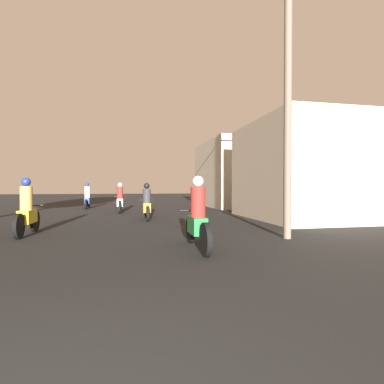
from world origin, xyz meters
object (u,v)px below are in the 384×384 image
object	(u,v)px
motorcycle_white	(120,201)
utility_pole_near	(288,100)
building_right_far	(245,175)
motorcycle_orange	(147,205)
motorcycle_blue	(87,198)
building_right_near	(306,171)
motorcycle_yellow	(27,212)
motorcycle_green	(197,220)

from	to	relation	value
motorcycle_white	utility_pole_near	xyz separation A→B (m)	(4.55, -9.12, 2.99)
motorcycle_white	building_right_far	distance (m)	9.54
motorcycle_orange	building_right_far	size ratio (longest dim) A/B	0.29
motorcycle_blue	building_right_near	distance (m)	13.01
motorcycle_yellow	building_right_near	bearing A→B (deg)	22.59
building_right_far	utility_pole_near	size ratio (longest dim) A/B	1.00
motorcycle_orange	motorcycle_green	bearing A→B (deg)	-91.84
motorcycle_white	utility_pole_near	distance (m)	10.62
motorcycle_yellow	motorcycle_blue	bearing A→B (deg)	97.93
motorcycle_white	building_right_near	xyz separation A→B (m)	(7.93, -4.66, 1.42)
motorcycle_green	building_right_near	distance (m)	8.10
motorcycle_blue	building_right_near	xyz separation A→B (m)	(10.05, -8.15, 1.39)
building_right_far	utility_pole_near	world-z (taller)	utility_pole_near
motorcycle_green	motorcycle_white	bearing A→B (deg)	94.10
motorcycle_green	building_right_far	xyz separation A→B (m)	(6.61, 13.84, 1.60)
motorcycle_yellow	utility_pole_near	world-z (taller)	utility_pole_near
building_right_far	motorcycle_white	bearing A→B (deg)	-155.54
building_right_near	motorcycle_orange	bearing A→B (deg)	172.25
motorcycle_white	motorcycle_blue	xyz separation A→B (m)	(-2.11, 3.49, 0.03)
motorcycle_green	building_right_far	size ratio (longest dim) A/B	0.31
motorcycle_green	building_right_near	size ratio (longest dim) A/B	0.38
building_right_far	motorcycle_blue	bearing A→B (deg)	-177.84
motorcycle_green	building_right_near	bearing A→B (deg)	34.46
building_right_near	building_right_far	size ratio (longest dim) A/B	0.83
motorcycle_yellow	motorcycle_white	xyz separation A→B (m)	(2.30, 7.15, -0.01)
motorcycle_yellow	building_right_far	distance (m)	15.57
motorcycle_blue	building_right_far	distance (m)	10.80
utility_pole_near	motorcycle_yellow	bearing A→B (deg)	163.93
motorcycle_yellow	motorcycle_white	size ratio (longest dim) A/B	1.01
motorcycle_orange	building_right_near	world-z (taller)	building_right_near
building_right_near	utility_pole_near	bearing A→B (deg)	-127.20
building_right_far	utility_pole_near	xyz separation A→B (m)	(-4.01, -13.01, 1.39)
motorcycle_blue	building_right_far	bearing A→B (deg)	-6.44
utility_pole_near	motorcycle_green	bearing A→B (deg)	-162.33
building_right_near	utility_pole_near	xyz separation A→B (m)	(-3.38, -4.46, 1.57)
motorcycle_orange	motorcycle_white	world-z (taller)	motorcycle_white
motorcycle_yellow	building_right_near	world-z (taller)	building_right_near
motorcycle_yellow	building_right_far	size ratio (longest dim) A/B	0.29
motorcycle_orange	building_right_far	bearing A→B (deg)	37.25
motorcycle_green	motorcycle_white	size ratio (longest dim) A/B	1.09
motorcycle_blue	building_right_far	size ratio (longest dim) A/B	0.28
utility_pole_near	motorcycle_white	bearing A→B (deg)	116.51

